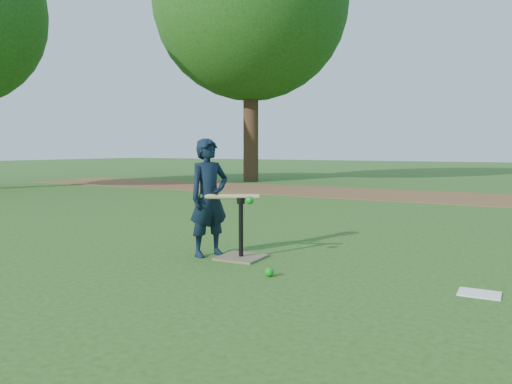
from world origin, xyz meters
The scene contains 8 objects.
ground centered at (0.00, 0.00, 0.00)m, with size 80.00×80.00×0.00m, color #285116.
dirt_strip centered at (0.00, 7.50, 0.01)m, with size 24.00×3.00×0.01m, color brown.
child centered at (-0.40, -0.20, 0.60)m, with size 0.44×0.29×1.21m, color black.
wiffle_ball_ground centered at (0.54, -0.63, 0.04)m, with size 0.08×0.08×0.08m, color #0D9918.
clipboard centered at (2.18, -0.29, 0.01)m, with size 0.30×0.23×0.01m, color white.
batting_tee centered at (-0.05, -0.15, 0.11)m, with size 0.45×0.45×0.61m.
swing_action centered at (-0.14, -0.18, 0.62)m, with size 0.65×0.32×0.09m.
tree_left centered at (-6.00, 10.00, 5.87)m, with size 6.40×6.40×9.08m.
Camera 1 is at (2.58, -4.34, 1.11)m, focal length 35.00 mm.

